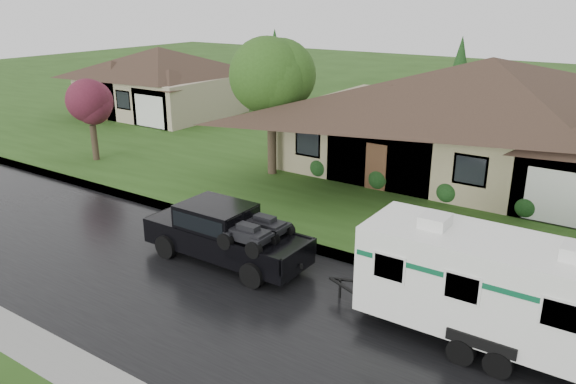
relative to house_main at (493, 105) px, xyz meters
name	(u,v)px	position (x,y,z in m)	size (l,w,h in m)	color
ground	(284,278)	(-2.29, -13.84, -3.59)	(140.00, 140.00, 0.00)	#274916
road	(245,305)	(-2.29, -15.84, -3.59)	(140.00, 8.00, 0.01)	black
curb	(321,250)	(-2.29, -11.59, -3.52)	(140.00, 0.50, 0.15)	gray
lawn	(447,164)	(-2.29, 1.16, -3.52)	(140.00, 26.00, 0.15)	#274916
house_main	(493,105)	(0.00, 0.00, 0.00)	(19.44, 10.80, 6.90)	tan
house_far	(161,75)	(-24.07, 2.02, -0.62)	(10.80, 8.64, 5.80)	tan
tree_left_green	(271,81)	(-8.79, -5.46, 1.04)	(3.90, 3.90, 6.46)	#382B1E
tree_red	(90,105)	(-17.98, -8.74, -0.52)	(2.55, 2.55, 4.22)	#382B1E
shrub_row	(448,190)	(-0.29, -4.54, -2.94)	(13.60, 1.00, 1.00)	#143814
pickup_truck	(223,232)	(-4.68, -13.93, -2.56)	(5.77, 2.19, 1.92)	black
travel_trailer	(499,287)	(4.12, -13.93, -1.90)	(7.11, 2.50, 3.19)	white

